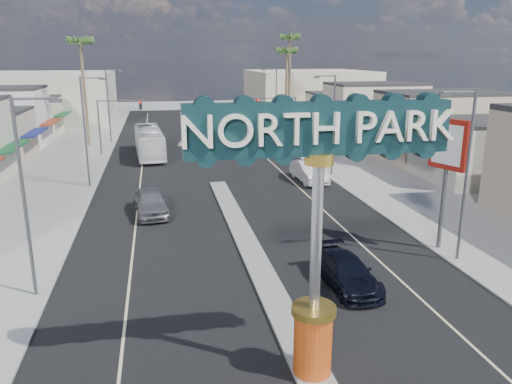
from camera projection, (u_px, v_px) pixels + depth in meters
name	position (u px, v px, depth m)	size (l,w,h in m)	color
ground	(216.00, 181.00, 43.65)	(160.00, 160.00, 0.00)	gray
road	(216.00, 181.00, 43.65)	(20.00, 120.00, 0.01)	black
median_island	(249.00, 246.00, 28.49)	(1.30, 30.00, 0.16)	gray
sidewalk_left	(47.00, 188.00, 41.02)	(8.00, 120.00, 0.12)	gray
sidewalk_right	(366.00, 173.00, 46.25)	(8.00, 120.00, 0.12)	gray
storefront_row_right	(402.00, 121.00, 59.63)	(12.00, 42.00, 6.00)	#B7B29E
backdrop_far_left	(48.00, 97.00, 81.05)	(20.00, 20.00, 8.00)	#B7B29E
backdrop_far_right	(308.00, 94.00, 89.27)	(20.00, 20.00, 8.00)	beige
gateway_sign	(317.00, 211.00, 15.57)	(8.20, 1.50, 9.15)	#C3370F
traffic_signal_left	(116.00, 116.00, 54.04)	(5.09, 0.45, 6.00)	#47474C
traffic_signal_right	(280.00, 112.00, 57.47)	(5.09, 0.45, 6.00)	#47474C
streetlight_l_near	(27.00, 189.00, 21.44)	(2.03, 0.22, 9.00)	#47474C
streetlight_l_mid	(87.00, 126.00, 40.36)	(2.03, 0.22, 9.00)	#47474C
streetlight_l_far	(110.00, 102.00, 61.17)	(2.03, 0.22, 9.00)	#47474C
streetlight_r_near	(464.00, 169.00, 25.33)	(2.03, 0.22, 9.00)	#47474C
streetlight_r_mid	(332.00, 120.00, 44.25)	(2.03, 0.22, 9.00)	#47474C
streetlight_r_far	(275.00, 99.00, 65.07)	(2.03, 0.22, 9.00)	#47474C
palm_left_far	(81.00, 47.00, 57.10)	(2.60, 2.60, 13.10)	brown
palm_right_mid	(287.00, 55.00, 67.86)	(2.60, 2.60, 12.10)	brown
palm_right_far	(290.00, 43.00, 73.44)	(2.60, 2.60, 14.10)	brown
suv_right	(346.00, 272.00, 23.58)	(2.05, 5.05, 1.47)	black
car_parked_left	(151.00, 202.00, 34.23)	(2.12, 5.26, 1.79)	slate
car_parked_right	(309.00, 171.00, 43.26)	(1.90, 5.44, 1.79)	silver
city_bus	(149.00, 142.00, 53.86)	(2.64, 11.28, 3.14)	white
bank_pylon_sign	(448.00, 152.00, 26.81)	(1.08, 2.22, 7.26)	#47474C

